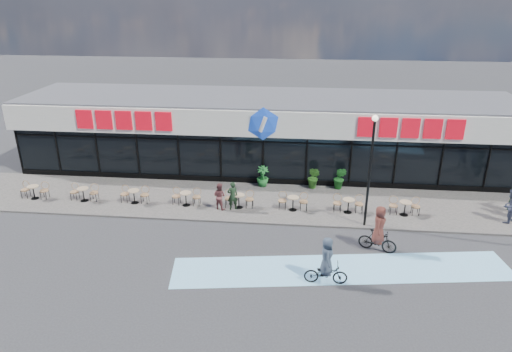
# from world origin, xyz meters

# --- Properties ---
(ground) EXTENTS (120.00, 120.00, 0.00)m
(ground) POSITION_xyz_m (0.00, 0.00, 0.00)
(ground) COLOR #28282B
(ground) RESTS_ON ground
(sidewalk) EXTENTS (44.00, 5.00, 0.10)m
(sidewalk) POSITION_xyz_m (0.00, 4.50, 0.05)
(sidewalk) COLOR #5F5854
(sidewalk) RESTS_ON ground
(bike_lane) EXTENTS (14.17, 4.13, 0.01)m
(bike_lane) POSITION_xyz_m (4.00, -1.50, 0.01)
(bike_lane) COLOR #79BDE6
(bike_lane) RESTS_ON ground
(building) EXTENTS (30.60, 6.57, 4.75)m
(building) POSITION_xyz_m (-0.00, 9.93, 2.34)
(building) COLOR black
(building) RESTS_ON ground
(lamp_post) EXTENTS (0.28, 0.28, 5.49)m
(lamp_post) POSITION_xyz_m (5.36, 2.30, 3.34)
(lamp_post) COLOR black
(lamp_post) RESTS_ON sidewalk
(bistro_set_0) EXTENTS (1.54, 0.62, 0.90)m
(bistro_set_0) POSITION_xyz_m (-12.29, 3.67, 0.56)
(bistro_set_0) COLOR tan
(bistro_set_0) RESTS_ON sidewalk
(bistro_set_1) EXTENTS (1.54, 0.62, 0.90)m
(bistro_set_1) POSITION_xyz_m (-9.46, 3.67, 0.56)
(bistro_set_1) COLOR tan
(bistro_set_1) RESTS_ON sidewalk
(bistro_set_2) EXTENTS (1.54, 0.62, 0.90)m
(bistro_set_2) POSITION_xyz_m (-6.64, 3.67, 0.56)
(bistro_set_2) COLOR tan
(bistro_set_2) RESTS_ON sidewalk
(bistro_set_3) EXTENTS (1.54, 0.62, 0.90)m
(bistro_set_3) POSITION_xyz_m (-3.81, 3.67, 0.56)
(bistro_set_3) COLOR tan
(bistro_set_3) RESTS_ON sidewalk
(bistro_set_4) EXTENTS (1.54, 0.62, 0.90)m
(bistro_set_4) POSITION_xyz_m (-0.99, 3.67, 0.56)
(bistro_set_4) COLOR tan
(bistro_set_4) RESTS_ON sidewalk
(bistro_set_5) EXTENTS (1.54, 0.62, 0.90)m
(bistro_set_5) POSITION_xyz_m (1.84, 3.67, 0.56)
(bistro_set_5) COLOR tan
(bistro_set_5) RESTS_ON sidewalk
(bistro_set_6) EXTENTS (1.54, 0.62, 0.90)m
(bistro_set_6) POSITION_xyz_m (4.67, 3.67, 0.56)
(bistro_set_6) COLOR tan
(bistro_set_6) RESTS_ON sidewalk
(bistro_set_7) EXTENTS (1.54, 0.62, 0.90)m
(bistro_set_7) POSITION_xyz_m (7.49, 3.67, 0.56)
(bistro_set_7) COLOR tan
(bistro_set_7) RESTS_ON sidewalk
(potted_plant_left) EXTENTS (0.86, 0.86, 1.21)m
(potted_plant_left) POSITION_xyz_m (0.00, 6.55, 0.70)
(potted_plant_left) COLOR #1B5F24
(potted_plant_left) RESTS_ON sidewalk
(potted_plant_mid) EXTENTS (0.93, 0.92, 1.32)m
(potted_plant_mid) POSITION_xyz_m (2.95, 6.52, 0.76)
(potted_plant_mid) COLOR #295F1B
(potted_plant_mid) RESTS_ON sidewalk
(potted_plant_right) EXTENTS (0.92, 0.86, 1.33)m
(potted_plant_right) POSITION_xyz_m (4.43, 6.60, 0.77)
(potted_plant_right) COLOR #19591A
(potted_plant_right) RESTS_ON sidewalk
(patron_left) EXTENTS (0.66, 0.55, 1.54)m
(patron_left) POSITION_xyz_m (-1.28, 3.38, 0.87)
(patron_left) COLOR black
(patron_left) RESTS_ON sidewalk
(patron_right) EXTENTS (0.86, 0.78, 1.43)m
(patron_right) POSITION_xyz_m (-1.97, 3.37, 0.82)
(patron_right) COLOR brown
(patron_right) RESTS_ON sidewalk
(pedestrian_c) EXTENTS (1.08, 1.02, 1.76)m
(pedestrian_c) POSITION_xyz_m (12.36, 3.30, 0.98)
(pedestrian_c) COLOR #2C3145
(pedestrian_c) RESTS_ON sidewalk
(cyclist_a) EXTENTS (1.70, 0.77, 2.02)m
(cyclist_a) POSITION_xyz_m (3.27, -2.54, 0.76)
(cyclist_a) COLOR black
(cyclist_a) RESTS_ON ground
(cyclist_b) EXTENTS (1.74, 1.01, 2.16)m
(cyclist_b) POSITION_xyz_m (5.63, 0.11, 0.90)
(cyclist_b) COLOR black
(cyclist_b) RESTS_ON ground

